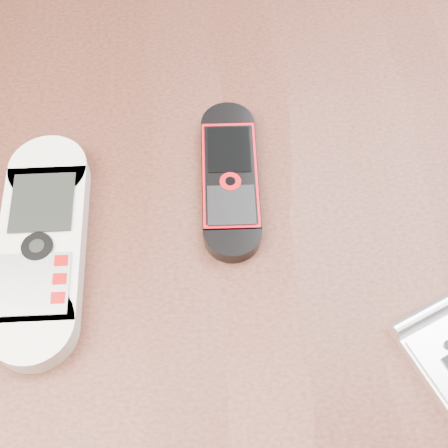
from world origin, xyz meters
TOP-DOWN VIEW (x-y plane):
  - ground at (0.00, 0.00)m, footprint 4.00×4.00m
  - table at (0.00, 0.00)m, footprint 1.20×0.80m
  - nokia_white at (-0.13, -0.01)m, footprint 0.06×0.18m
  - nokia_black_red at (0.01, 0.04)m, footprint 0.05×0.14m

SIDE VIEW (x-z plane):
  - ground at x=0.00m, z-range 0.00..0.00m
  - table at x=0.00m, z-range 0.27..1.02m
  - nokia_black_red at x=0.01m, z-range 0.75..0.76m
  - nokia_white at x=-0.13m, z-range 0.75..0.77m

